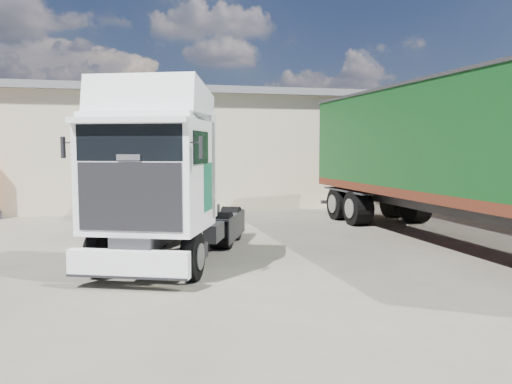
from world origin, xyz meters
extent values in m
plane|color=#2A2722|center=(0.00, 0.00, 0.00)|extent=(120.00, 120.00, 0.00)
cube|color=#BBB290|center=(-6.00, 16.00, 2.50)|extent=(30.00, 12.00, 5.00)
cube|color=#585A5D|center=(-6.00, 16.00, 5.15)|extent=(30.60, 12.60, 0.30)
cube|color=#585A5D|center=(-2.00, 9.98, 1.80)|extent=(4.00, 0.08, 3.60)
cube|color=#585A5D|center=(-6.00, 16.00, 5.35)|extent=(30.60, 0.40, 0.15)
cube|color=brown|center=(11.50, 6.00, 1.25)|extent=(0.35, 26.00, 2.50)
cylinder|color=black|center=(-1.56, -0.65, 0.49)|extent=(2.49, 1.76, 0.99)
cylinder|color=black|center=(-0.36, 2.38, 0.49)|extent=(2.54, 1.78, 0.99)
cylinder|color=black|center=(0.12, 3.59, 0.49)|extent=(2.54, 1.78, 0.99)
cube|color=#2D2D30|center=(-0.74, 1.43, 0.84)|extent=(3.05, 6.02, 0.28)
cube|color=white|center=(-1.89, -1.47, 0.51)|extent=(2.29, 1.09, 0.51)
cube|color=white|center=(-1.44, -0.35, 2.12)|extent=(2.95, 2.85, 2.28)
cube|color=black|center=(-1.83, -1.34, 1.77)|extent=(1.93, 0.81, 1.30)
cube|color=black|center=(-1.83, -1.32, 2.79)|extent=(1.97, 0.82, 0.70)
cube|color=white|center=(-1.37, -0.17, 3.59)|extent=(2.81, 2.53, 1.14)
cube|color=#0C573F|center=(-2.39, 0.43, 1.86)|extent=(0.27, 0.65, 1.02)
cube|color=#0C573F|center=(-0.21, -0.43, 1.86)|extent=(0.27, 0.65, 1.02)
cylinder|color=#2D2D30|center=(-0.29, 2.56, 1.03)|extent=(1.33, 1.33, 0.11)
cylinder|color=black|center=(6.93, 5.74, 0.60)|extent=(2.92, 1.28, 1.20)
cube|color=#2D2D30|center=(7.05, 1.15, 1.02)|extent=(1.26, 13.63, 0.40)
cube|color=#5A2114|center=(7.05, 1.15, 1.40)|extent=(3.19, 13.68, 0.27)
cube|color=black|center=(7.05, 1.15, 3.01)|extent=(3.19, 13.68, 2.95)
cube|color=#2D2D30|center=(7.05, 1.15, 4.50)|extent=(3.26, 13.75, 0.09)
cylinder|color=black|center=(-2.20, 8.22, 0.33)|extent=(1.91, 0.70, 0.65)
cylinder|color=black|center=(-2.12, 11.38, 0.33)|extent=(1.91, 0.70, 0.65)
cube|color=white|center=(-2.16, 9.80, 1.04)|extent=(1.99, 4.58, 1.68)
cube|color=white|center=(-2.21, 7.93, 0.99)|extent=(1.85, 0.93, 1.08)
cube|color=black|center=(-2.21, 8.12, 1.53)|extent=(1.73, 0.12, 0.59)
camera|label=1|loc=(-1.69, -11.03, 2.68)|focal=35.00mm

